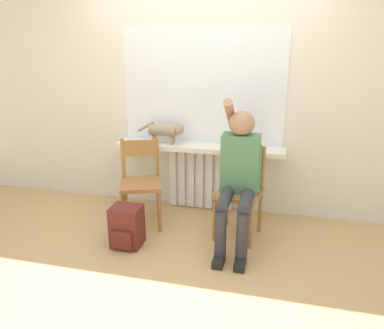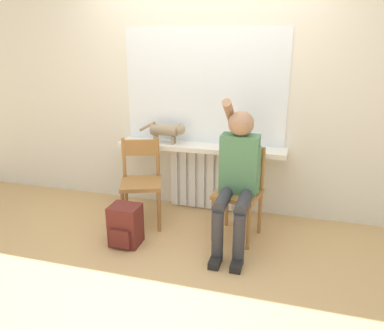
% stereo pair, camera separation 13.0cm
% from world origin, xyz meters
% --- Properties ---
extents(ground_plane, '(12.00, 12.00, 0.00)m').
position_xyz_m(ground_plane, '(0.00, 0.00, 0.00)').
color(ground_plane, tan).
extents(wall_with_window, '(7.00, 0.06, 2.70)m').
position_xyz_m(wall_with_window, '(0.00, 1.23, 1.35)').
color(wall_with_window, silver).
rests_on(wall_with_window, ground_plane).
extents(radiator, '(0.72, 0.08, 0.70)m').
position_xyz_m(radiator, '(0.00, 1.15, 0.35)').
color(radiator, white).
rests_on(radiator, ground_plane).
extents(windowsill, '(1.77, 0.28, 0.05)m').
position_xyz_m(windowsill, '(0.00, 1.06, 0.72)').
color(windowsill, white).
rests_on(windowsill, radiator).
extents(window_glass, '(1.70, 0.01, 1.16)m').
position_xyz_m(window_glass, '(0.00, 1.20, 1.33)').
color(window_glass, white).
rests_on(window_glass, windowsill).
extents(chair_left, '(0.50, 0.50, 0.87)m').
position_xyz_m(chair_left, '(-0.50, 0.63, 0.46)').
color(chair_left, '#9E6B38').
rests_on(chair_left, ground_plane).
extents(chair_right, '(0.46, 0.46, 0.87)m').
position_xyz_m(chair_right, '(0.49, 0.63, 0.46)').
color(chair_right, '#9E6B38').
rests_on(chair_right, ground_plane).
extents(person, '(0.36, 1.02, 1.33)m').
position_xyz_m(person, '(0.48, 0.52, 0.69)').
color(person, '#333338').
rests_on(person, ground_plane).
extents(cat, '(0.51, 0.12, 0.24)m').
position_xyz_m(cat, '(-0.35, 1.04, 0.89)').
color(cat, '#9E896B').
rests_on(cat, windowsill).
extents(backpack, '(0.27, 0.25, 0.38)m').
position_xyz_m(backpack, '(-0.47, 0.18, 0.19)').
color(backpack, maroon).
rests_on(backpack, ground_plane).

